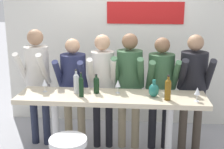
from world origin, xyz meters
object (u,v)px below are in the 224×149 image
person_far_left (37,75)px  wine_bottle_2 (76,83)px  tasting_table (111,107)px  wine_bottle_1 (81,86)px  person_right (193,81)px  person_center (129,79)px  wine_bottle_3 (168,89)px  wine_glass_2 (197,91)px  person_center_left (103,79)px  decorative_vase (154,90)px  person_center_right (161,82)px  wine_bottle_0 (96,84)px  person_left (73,81)px  wine_glass_1 (45,83)px  wine_glass_0 (118,84)px

person_far_left → wine_bottle_2: (0.68, -0.50, 0.05)m
tasting_table → wine_bottle_1: 0.48m
person_right → person_center: bearing=177.3°
wine_bottle_3 → wine_glass_2: wine_bottle_3 is taller
person_far_left → person_center_left: bearing=3.4°
tasting_table → person_right: person_right is taller
tasting_table → person_center_left: bearing=108.3°
wine_bottle_2 → decorative_vase: size_ratio=1.45×
person_center_right → wine_bottle_1: 1.22m
wine_bottle_0 → wine_bottle_3: size_ratio=0.81×
person_left → person_far_left: bearing=-174.2°
wine_bottle_2 → person_center: bearing=37.4°
person_center_right → wine_bottle_3: bearing=-92.9°
person_right → person_far_left: bearing=177.9°
wine_bottle_0 → person_right: bearing=19.5°
decorative_vase → person_center_left: bearing=142.5°
person_far_left → wine_glass_1: person_far_left is taller
person_center_right → wine_glass_2: bearing=-67.6°
tasting_table → wine_glass_0: bearing=52.5°
wine_bottle_3 → person_far_left: bearing=160.3°
person_center_right → wine_glass_1: bearing=-168.0°
person_far_left → person_left: bearing=7.6°
person_far_left → wine_bottle_2: 0.85m
person_center_left → wine_bottle_0: bearing=-97.8°
person_center → person_left: bearing=-178.2°
wine_glass_1 → person_right: bearing=13.3°
wine_bottle_2 → wine_bottle_3: 1.16m
person_center_left → wine_bottle_0: 0.47m
wine_bottle_1 → wine_bottle_3: (1.07, -0.03, 0.00)m
person_center → wine_bottle_3: bearing=-49.5°
wine_bottle_3 → person_center_right: bearing=93.2°
person_center_right → person_right: 0.45m
person_left → person_right: 1.72m
wine_bottle_1 → tasting_table: bearing=12.8°
person_center → person_center_right: 0.45m
tasting_table → wine_bottle_2: wine_bottle_2 is taller
person_center → decorative_vase: (0.33, -0.56, 0.02)m
person_far_left → person_center: (1.35, 0.00, -0.03)m
wine_bottle_3 → wine_glass_2: 0.35m
tasting_table → wine_bottle_1: wine_bottle_1 is taller
person_left → wine_bottle_0: bearing=-48.8°
wine_bottle_2 → wine_glass_2: (1.50, -0.18, -0.02)m
person_center → tasting_table: bearing=-106.7°
person_left → wine_bottle_1: (0.24, -0.66, 0.14)m
wine_bottle_1 → wine_glass_2: wine_bottle_1 is taller
wine_bottle_3 → person_center: bearing=126.6°
person_center → wine_bottle_2: size_ratio=5.42×
wine_bottle_1 → wine_glass_0: bearing=22.2°
person_far_left → person_right: (2.24, -0.01, -0.04)m
person_left → person_center_right: 1.27m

